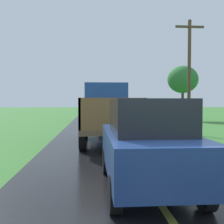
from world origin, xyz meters
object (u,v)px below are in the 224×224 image
utility_pole_roadside (189,73)px  following_car (146,143)px  banana_truck_far (100,107)px  roadside_tree_near_left (183,80)px  banana_truck_near (107,112)px

utility_pole_roadside → following_car: (-4.58, -10.04, -2.56)m
banana_truck_far → utility_pole_roadside: (4.99, -11.47, 2.16)m
banana_truck_far → following_car: banana_truck_far is taller
banana_truck_far → roadside_tree_near_left: 9.46m
banana_truck_near → following_car: bearing=-86.4°
utility_pole_roadside → following_car: bearing=-114.5°
banana_truck_near → banana_truck_far: (0.04, 14.28, -0.00)m
following_car → banana_truck_near: bearing=93.6°
banana_truck_near → utility_pole_roadside: 6.16m
roadside_tree_near_left → following_car: roadside_tree_near_left is taller
banana_truck_far → roadside_tree_near_left: (8.93, 1.21, 2.87)m
utility_pole_roadside → roadside_tree_near_left: utility_pole_roadside is taller
utility_pole_roadside → banana_truck_near: bearing=-150.8°
utility_pole_roadside → banana_truck_far: bearing=113.5°
banana_truck_far → following_car: 21.52m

